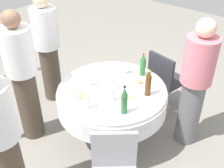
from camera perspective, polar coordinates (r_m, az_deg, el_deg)
ground_plane at (r=3.55m, az=0.00°, el=-10.76°), size 10.00×10.00×0.00m
dining_table at (r=3.17m, az=0.00°, el=-3.19°), size 1.23×1.23×0.74m
bottle_green_outer at (r=3.27m, az=6.30°, el=3.84°), size 0.07×0.07×0.28m
bottle_green_east at (r=2.66m, az=2.53°, el=-3.41°), size 0.07×0.07×0.31m
bottle_brown_west at (r=2.92m, az=7.39°, el=0.09°), size 0.07×0.07×0.30m
wine_glass_left at (r=2.83m, az=-0.05°, el=-1.59°), size 0.07×0.07×0.15m
wine_glass_rear at (r=3.29m, az=2.70°, el=3.65°), size 0.07×0.07×0.13m
wine_glass_far at (r=3.01m, az=-0.25°, el=0.47°), size 0.06×0.06×0.15m
wine_glass_inner at (r=3.08m, az=-4.79°, el=1.18°), size 0.06×0.06×0.14m
wine_glass_near at (r=2.75m, az=-5.22°, el=-3.27°), size 0.07×0.07×0.15m
plate_near at (r=3.31m, az=-3.63°, el=1.91°), size 0.24×0.24×0.02m
plate_right at (r=2.93m, az=3.82°, el=-2.79°), size 0.21×0.21×0.04m
plate_front at (r=2.95m, az=-6.38°, el=-2.60°), size 0.23×0.23×0.04m
plate_south at (r=3.16m, az=5.52°, el=0.27°), size 0.20×0.20×0.04m
folded_napkin at (r=3.23m, az=0.68°, el=1.27°), size 0.21×0.21×0.02m
person_outer at (r=3.16m, az=16.58°, el=0.06°), size 0.34×0.34×1.55m
person_east at (r=2.54m, az=-21.69°, el=-10.64°), size 0.34×0.34×1.56m
person_west at (r=3.25m, az=-17.69°, el=1.37°), size 0.34×0.34×1.60m
person_left at (r=3.89m, az=-13.03°, el=7.33°), size 0.34×0.34×1.55m
chair_far at (r=3.74m, az=10.69°, el=1.33°), size 0.47×0.47×0.87m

